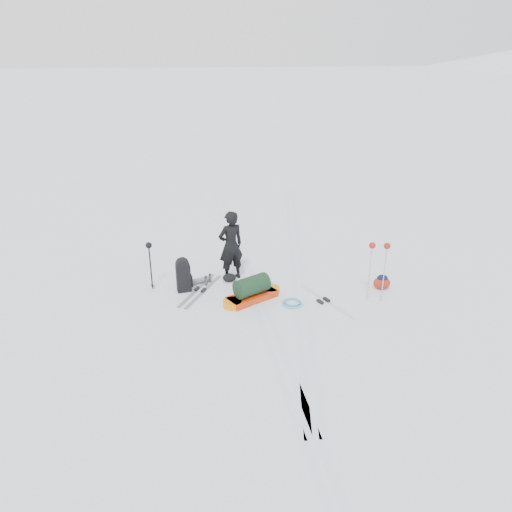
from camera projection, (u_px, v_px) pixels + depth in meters
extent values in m
plane|color=white|center=(255.00, 293.00, 12.14)|extent=(200.00, 200.00, 0.00)
cube|color=silver|center=(250.00, 293.00, 12.12)|extent=(1.40, 17.97, 0.01)
cube|color=silver|center=(260.00, 292.00, 12.15)|extent=(1.40, 17.97, 0.01)
cube|color=silver|center=(292.00, 257.00, 14.08)|extent=(2.09, 13.88, 0.01)
cube|color=silver|center=(301.00, 257.00, 14.11)|extent=(2.09, 13.88, 0.01)
imported|color=black|center=(231.00, 246.00, 12.51)|extent=(0.78, 0.66, 1.82)
cube|color=red|center=(252.00, 297.00, 11.79)|extent=(1.30, 1.05, 0.15)
cylinder|color=orange|center=(270.00, 290.00, 12.10)|extent=(0.61, 0.61, 0.15)
cylinder|color=orange|center=(232.00, 304.00, 11.49)|extent=(0.61, 0.61, 0.15)
cylinder|color=black|center=(252.00, 286.00, 11.67)|extent=(0.92, 0.79, 0.45)
cube|color=black|center=(183.00, 278.00, 12.11)|extent=(0.37, 0.30, 0.67)
cylinder|color=black|center=(183.00, 265.00, 11.97)|extent=(0.36, 0.29, 0.33)
cube|color=black|center=(191.00, 281.00, 12.21)|extent=(0.11, 0.18, 0.29)
cylinder|color=slate|center=(199.00, 281.00, 12.58)|extent=(0.54, 0.36, 0.14)
cylinder|color=black|center=(150.00, 267.00, 12.16)|extent=(0.02, 0.02, 1.14)
cylinder|color=black|center=(151.00, 268.00, 12.10)|extent=(0.02, 0.02, 1.14)
torus|color=black|center=(152.00, 284.00, 12.35)|extent=(0.10, 0.10, 0.01)
torus|color=black|center=(153.00, 286.00, 12.29)|extent=(0.10, 0.10, 0.01)
sphere|color=black|center=(149.00, 245.00, 11.89)|extent=(0.15, 0.15, 0.15)
cylinder|color=silver|center=(369.00, 274.00, 11.49)|extent=(0.02, 0.02, 1.40)
cylinder|color=#AEB0B5|center=(384.00, 275.00, 11.46)|extent=(0.02, 0.02, 1.40)
torus|color=#B4B6BC|center=(367.00, 297.00, 11.72)|extent=(0.10, 0.10, 0.01)
torus|color=#B3B6BA|center=(381.00, 298.00, 11.70)|extent=(0.10, 0.10, 0.01)
sphere|color=maroon|center=(372.00, 245.00, 11.20)|extent=(0.15, 0.15, 0.15)
sphere|color=maroon|center=(387.00, 246.00, 11.17)|extent=(0.15, 0.15, 0.15)
cube|color=#96989F|center=(204.00, 291.00, 12.19)|extent=(0.93, 1.69, 0.02)
cube|color=#92959A|center=(197.00, 290.00, 12.26)|extent=(0.93, 1.69, 0.02)
cube|color=black|center=(203.00, 290.00, 12.18)|extent=(0.15, 0.20, 0.05)
cube|color=black|center=(197.00, 289.00, 12.24)|extent=(0.15, 0.20, 0.05)
cube|color=white|center=(320.00, 303.00, 11.66)|extent=(0.93, 1.80, 0.02)
cube|color=silver|center=(326.00, 301.00, 11.75)|extent=(0.93, 1.80, 0.02)
cube|color=black|center=(320.00, 302.00, 11.64)|extent=(0.15, 0.21, 0.05)
cube|color=black|center=(327.00, 300.00, 11.74)|extent=(0.15, 0.21, 0.05)
torus|color=#58AAD7|center=(292.00, 303.00, 11.61)|extent=(0.59, 0.59, 0.05)
torus|color=#539FCA|center=(292.00, 302.00, 11.65)|extent=(0.46, 0.46, 0.04)
ellipsoid|color=maroon|center=(382.00, 283.00, 12.30)|extent=(0.46, 0.37, 0.30)
ellipsoid|color=black|center=(382.00, 278.00, 12.24)|extent=(0.29, 0.25, 0.15)
cylinder|color=#58595F|center=(206.00, 281.00, 12.46)|extent=(0.08, 0.08, 0.23)
cylinder|color=#5A5B62|center=(210.00, 278.00, 12.63)|extent=(0.08, 0.08, 0.21)
cylinder|color=black|center=(206.00, 277.00, 12.41)|extent=(0.06, 0.06, 0.03)
cylinder|color=black|center=(210.00, 274.00, 12.58)|extent=(0.06, 0.06, 0.03)
ellipsoid|color=black|center=(229.00, 278.00, 12.67)|extent=(0.40, 0.35, 0.21)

